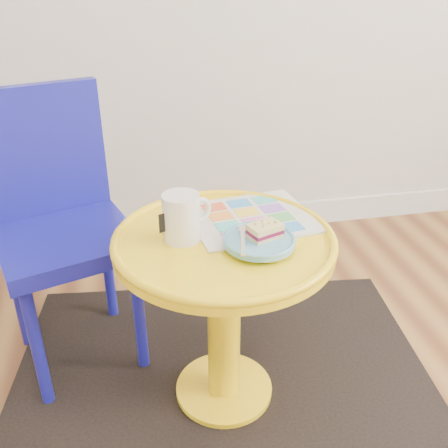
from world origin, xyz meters
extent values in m
cube|color=white|center=(0.00, 1.99, 0.06)|extent=(4.00, 0.02, 0.12)
cube|color=black|center=(-0.06, 0.99, 0.00)|extent=(1.42, 1.25, 0.01)
cylinder|color=yellow|center=(-0.06, 0.99, 0.01)|extent=(0.29, 0.29, 0.02)
cylinder|color=yellow|center=(-0.06, 0.99, 0.27)|extent=(0.09, 0.09, 0.49)
cylinder|color=yellow|center=(-0.06, 0.99, 0.52)|extent=(0.57, 0.57, 0.03)
cylinder|color=#17189A|center=(-0.58, 1.06, 0.20)|extent=(0.04, 0.04, 0.40)
cylinder|color=#17189A|center=(-0.29, 1.16, 0.20)|extent=(0.04, 0.04, 0.40)
cylinder|color=#17189A|center=(-0.68, 1.35, 0.20)|extent=(0.04, 0.04, 0.40)
cylinder|color=#17189A|center=(-0.39, 1.44, 0.20)|extent=(0.04, 0.04, 0.40)
cube|color=#17189A|center=(-0.48, 1.25, 0.44)|extent=(0.48, 0.48, 0.05)
cube|color=#17189A|center=(-0.54, 1.41, 0.66)|extent=(0.37, 0.16, 0.40)
cube|color=silver|center=(0.03, 1.08, 0.54)|extent=(0.36, 0.32, 0.01)
cylinder|color=white|center=(-0.17, 1.01, 0.60)|extent=(0.09, 0.09, 0.12)
torus|color=white|center=(-0.12, 1.03, 0.61)|extent=(0.07, 0.04, 0.07)
cylinder|color=#D1B78C|center=(-0.17, 1.01, 0.66)|extent=(0.08, 0.08, 0.01)
cylinder|color=#5CA0C3|center=(0.01, 0.93, 0.55)|extent=(0.07, 0.07, 0.01)
cylinder|color=#5CA0C3|center=(0.01, 0.93, 0.56)|extent=(0.18, 0.18, 0.01)
cube|color=#D3BC8C|center=(0.03, 0.93, 0.57)|extent=(0.09, 0.08, 0.01)
cube|color=maroon|center=(0.03, 0.93, 0.58)|extent=(0.09, 0.08, 0.01)
cube|color=#EADB8C|center=(0.03, 0.93, 0.59)|extent=(0.09, 0.08, 0.01)
cube|color=silver|center=(-0.03, 0.91, 0.57)|extent=(0.03, 0.11, 0.00)
cube|color=silver|center=(-0.02, 0.98, 0.57)|extent=(0.03, 0.04, 0.00)
camera|label=1|loc=(-0.29, -0.09, 1.16)|focal=40.00mm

